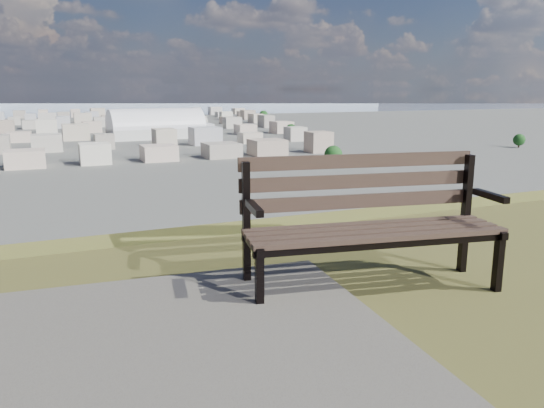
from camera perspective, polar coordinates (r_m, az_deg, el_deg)
name	(u,v)px	position (r m, az deg, el deg)	size (l,w,h in m)	color
park_bench	(369,215)	(4.22, 10.38, -1.17)	(2.06, 0.96, 1.04)	#422E26
arena	(156,129)	(301.42, -12.34, 7.88)	(52.22, 25.63, 21.35)	silver
city_blocks	(47,124)	(396.42, -23.01, 7.96)	(395.00, 361.00, 7.00)	#BEB5A7
bay_water	(44,107)	(901.69, -23.33, 9.58)	(2400.00, 700.00, 0.12)	gray
far_hills	(14,90)	(1405.45, -26.05, 11.00)	(2050.00, 340.00, 60.00)	#A3B6CB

